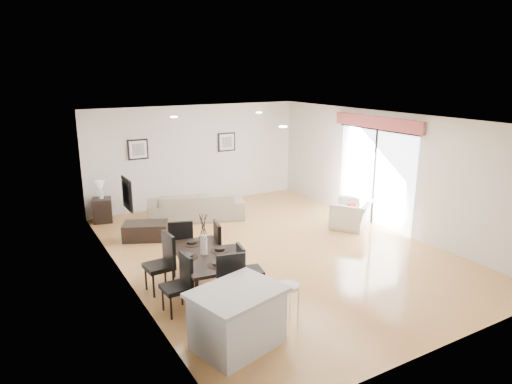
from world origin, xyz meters
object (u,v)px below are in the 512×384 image
dining_table (204,258)px  dining_chair_foot (181,242)px  armchair (351,214)px  dining_chair_wfar (163,259)px  side_table (102,210)px  dining_chair_efar (224,246)px  coffee_table (146,231)px  dining_chair_head (233,284)px  kitchen_island (237,318)px  bar_stool (288,291)px  dining_chair_enear (246,266)px  sofa (196,206)px  dining_chair_wnear (181,280)px

dining_table → dining_chair_foot: (-0.03, 0.99, -0.06)m
armchair → dining_chair_wfar: 4.97m
side_table → armchair: bearing=-33.6°
dining_chair_efar → coffee_table: size_ratio=1.07×
dining_chair_efar → dining_chair_head: bearing=173.1°
armchair → dining_chair_efar: dining_chair_efar is taller
kitchen_island → bar_stool: bearing=-14.6°
armchair → dining_chair_enear: dining_chair_enear is taller
sofa → dining_chair_enear: (-0.81, -4.07, 0.13)m
dining_chair_wnear → side_table: size_ratio=1.54×
dining_chair_enear → sofa: bearing=-0.0°
sofa → dining_chair_foot: bearing=80.7°
bar_stool → coffee_table: bearing=98.5°
dining_chair_foot → kitchen_island: (-0.22, -2.64, -0.14)m
dining_chair_wfar → dining_chair_head: 1.52m
coffee_table → side_table: (-0.55, 1.70, 0.11)m
coffee_table → kitchen_island: 4.56m
dining_chair_wnear → dining_chair_enear: bearing=87.5°
dining_table → side_table: bearing=105.0°
dining_chair_enear → coffee_table: size_ratio=0.91×
armchair → dining_chair_wfar: dining_chair_wfar is taller
armchair → coffee_table: bearing=-55.1°
coffee_table → dining_chair_wfar: bearing=-75.3°
sofa → dining_chair_foot: dining_chair_foot is taller
side_table → kitchen_island: (0.43, -6.25, 0.12)m
armchair → coffee_table: (-4.45, 1.62, -0.12)m
sofa → dining_chair_enear: size_ratio=2.76×
side_table → coffee_table: bearing=-72.2°
sofa → bar_stool: bearing=99.5°
dining_table → dining_chair_wnear: size_ratio=1.87×
armchair → dining_chair_head: dining_chair_head is taller
dining_chair_wfar → bar_stool: 2.33m
dining_table → kitchen_island: size_ratio=1.26×
dining_table → dining_chair_wfar: size_ratio=1.73×
dining_chair_efar → bar_stool: (-0.01, -2.07, 0.04)m
coffee_table → dining_table: bearing=-63.0°
bar_stool → sofa: bearing=81.1°
dining_chair_wfar → dining_chair_head: dining_chair_head is taller
dining_chair_efar → side_table: 4.37m
sofa → armchair: sofa is taller
dining_chair_efar → dining_chair_head: size_ratio=1.01×
dining_table → dining_chair_foot: 1.00m
dining_chair_wfar → dining_chair_foot: (0.53, 0.59, -0.00)m
dining_chair_enear → armchair: bearing=-54.7°
dining_chair_wfar → side_table: 4.21m
dining_table → sofa: bearing=76.1°
dining_chair_foot → kitchen_island: dining_chair_foot is taller
dining_chair_wfar → dining_chair_efar: size_ratio=0.98×
dining_chair_wfar → side_table: dining_chair_wfar is taller
coffee_table → bar_stool: bearing=-57.0°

